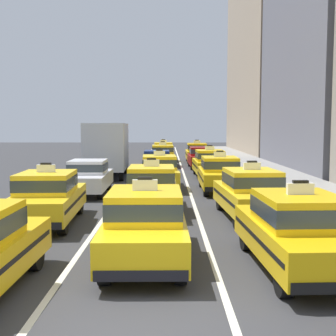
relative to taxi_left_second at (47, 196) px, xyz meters
The scene contains 19 objects.
ground_plane 8.12m from the taxi_left_second, 66.32° to the right, with size 160.00×160.00×0.00m, color #353538.
lane_stripe_left_center 12.74m from the taxi_left_second, 82.57° to the left, with size 0.14×80.00×0.01m, color silver.
lane_stripe_center_right 13.53m from the taxi_left_second, 68.98° to the left, with size 0.14×80.00×0.01m, color silver.
sidewalk_curb 12.94m from the taxi_left_second, 36.05° to the left, with size 4.00×90.00×0.15m, color gray.
taxi_left_second is the anchor object (origin of this frame).
sedan_left_third 6.11m from the taxi_left_second, 88.09° to the left, with size 1.82×4.33×1.58m.
box_truck_left_fourth 13.58m from the taxi_left_second, 89.51° to the left, with size 2.49×7.04×3.27m.
taxi_center_nearest 5.14m from the taxi_left_second, 50.11° to the right, with size 1.88×4.58×1.96m.
taxi_center_second 3.80m from the taxi_left_second, 32.15° to the left, with size 1.88×4.58×1.96m.
taxi_center_third 8.66m from the taxi_left_second, 67.02° to the left, with size 1.98×4.62×1.96m.
sedan_center_fourth 14.41m from the taxi_left_second, 77.52° to the left, with size 1.82×4.32×1.58m.
taxi_center_fifth 20.71m from the taxi_left_second, 80.54° to the left, with size 1.91×4.60×1.96m.
taxi_center_sixth 26.09m from the taxi_left_second, 82.53° to the left, with size 1.89×4.59×1.96m.
taxi_right_nearest 8.00m from the taxi_left_second, 34.60° to the right, with size 2.00×4.63×1.96m.
taxi_right_second 6.64m from the taxi_left_second, ahead, with size 2.05×4.65×1.96m.
taxi_right_third 9.40m from the taxi_left_second, 48.31° to the left, with size 1.86×4.58×1.96m.
taxi_right_fourth 14.65m from the taxi_left_second, 64.30° to the left, with size 1.90×4.59×1.96m.
sedan_right_fifth 19.95m from the taxi_left_second, 71.76° to the left, with size 1.81×4.32×1.58m.
taxi_right_sixth 25.01m from the taxi_left_second, 75.43° to the left, with size 1.85×4.57×1.96m.
Camera 1 is at (0.57, -6.45, 3.08)m, focal length 47.37 mm.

